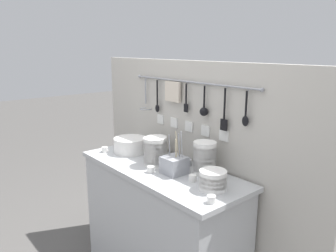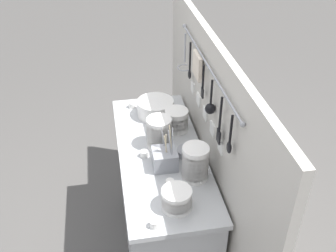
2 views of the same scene
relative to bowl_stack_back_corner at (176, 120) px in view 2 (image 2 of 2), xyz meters
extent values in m
plane|color=#514F4C|center=(0.20, -0.13, -1.00)|extent=(20.00, 20.00, 0.00)
cube|color=#B7BABC|center=(0.20, -0.13, -0.09)|extent=(1.25, 0.49, 0.03)
cube|color=#B7BABC|center=(0.20, -0.13, -0.55)|extent=(1.20, 0.47, 0.90)
cube|color=#BCB7AD|center=(0.20, 0.15, -0.20)|extent=(2.05, 0.04, 1.61)
cylinder|color=#93969E|center=(0.20, 0.12, 0.47)|extent=(1.14, 0.01, 0.01)
sphere|color=#93969E|center=(-0.37, 0.12, 0.47)|extent=(0.02, 0.02, 0.02)
sphere|color=#93969E|center=(0.77, 0.12, 0.47)|extent=(0.02, 0.02, 0.02)
cylinder|color=#93969E|center=(-0.27, 0.10, 0.36)|extent=(0.01, 0.01, 0.20)
torus|color=#93969E|center=(-0.27, 0.10, 0.22)|extent=(0.10, 0.10, 0.01)
cylinder|color=#93969E|center=(-0.27, 0.12, 0.46)|extent=(0.01, 0.00, 0.02)
cylinder|color=black|center=(-0.13, 0.10, 0.37)|extent=(0.01, 0.01, 0.19)
ellipsoid|color=black|center=(-0.13, 0.10, 0.25)|extent=(0.04, 0.02, 0.06)
cylinder|color=#93969E|center=(-0.13, 0.12, 0.46)|extent=(0.01, 0.00, 0.02)
cube|color=beige|center=(0.05, 0.10, 0.39)|extent=(0.15, 0.02, 0.14)
cylinder|color=#93969E|center=(0.05, 0.12, 0.46)|extent=(0.01, 0.00, 0.02)
cylinder|color=black|center=(0.19, 0.10, 0.39)|extent=(0.01, 0.01, 0.14)
cube|color=black|center=(0.19, 0.10, 0.29)|extent=(0.04, 0.01, 0.06)
cylinder|color=#93969E|center=(0.19, 0.12, 0.46)|extent=(0.01, 0.00, 0.02)
cylinder|color=black|center=(0.36, 0.10, 0.39)|extent=(0.01, 0.01, 0.15)
sphere|color=black|center=(0.36, 0.10, 0.29)|extent=(0.06, 0.06, 0.06)
cylinder|color=#93969E|center=(0.36, 0.12, 0.46)|extent=(0.01, 0.00, 0.02)
cylinder|color=black|center=(0.53, 0.10, 0.36)|extent=(0.01, 0.01, 0.19)
cube|color=black|center=(0.53, 0.10, 0.24)|extent=(0.05, 0.01, 0.07)
cylinder|color=#93969E|center=(0.53, 0.12, 0.46)|extent=(0.01, 0.00, 0.02)
cylinder|color=black|center=(0.68, 0.10, 0.38)|extent=(0.01, 0.01, 0.15)
ellipsoid|color=black|center=(0.68, 0.10, 0.29)|extent=(0.04, 0.02, 0.06)
cylinder|color=#93969E|center=(0.68, 0.12, 0.46)|extent=(0.01, 0.00, 0.02)
cube|color=white|center=(-0.11, 0.13, 0.16)|extent=(0.07, 0.01, 0.07)
cube|color=white|center=(0.04, 0.13, 0.16)|extent=(0.07, 0.01, 0.07)
cube|color=white|center=(0.20, 0.13, 0.16)|extent=(0.07, 0.01, 0.07)
cube|color=white|center=(0.36, 0.13, 0.16)|extent=(0.07, 0.01, 0.07)
cube|color=white|center=(0.51, 0.13, 0.16)|extent=(0.07, 0.01, 0.07)
cylinder|color=white|center=(0.00, 0.00, -0.04)|extent=(0.15, 0.15, 0.05)
cylinder|color=white|center=(0.00, 0.00, -0.01)|extent=(0.15, 0.15, 0.05)
cylinder|color=white|center=(0.00, 0.00, 0.01)|extent=(0.15, 0.15, 0.05)
cylinder|color=white|center=(0.00, 0.00, 0.04)|extent=(0.15, 0.15, 0.05)
cylinder|color=white|center=(0.66, -0.13, -0.05)|extent=(0.15, 0.15, 0.04)
cylinder|color=white|center=(0.66, -0.13, -0.03)|extent=(0.15, 0.15, 0.04)
cylinder|color=white|center=(0.66, -0.13, 0.00)|extent=(0.15, 0.15, 0.04)
cylinder|color=white|center=(0.66, -0.13, 0.02)|extent=(0.15, 0.15, 0.04)
cylinder|color=white|center=(0.15, -0.14, -0.05)|extent=(0.15, 0.15, 0.04)
cylinder|color=white|center=(0.15, -0.14, -0.02)|extent=(0.15, 0.15, 0.04)
cylinder|color=white|center=(0.15, -0.14, 0.00)|extent=(0.15, 0.15, 0.04)
cylinder|color=white|center=(0.15, -0.14, 0.02)|extent=(0.15, 0.15, 0.04)
cylinder|color=white|center=(0.15, -0.14, 0.05)|extent=(0.15, 0.15, 0.04)
cylinder|color=white|center=(0.15, -0.14, 0.07)|extent=(0.15, 0.15, 0.04)
cylinder|color=white|center=(0.15, -0.14, 0.10)|extent=(0.15, 0.15, 0.04)
cylinder|color=white|center=(0.46, 0.01, -0.05)|extent=(0.14, 0.14, 0.05)
cylinder|color=white|center=(0.46, 0.01, -0.02)|extent=(0.14, 0.14, 0.05)
cylinder|color=white|center=(0.46, 0.01, 0.00)|extent=(0.14, 0.14, 0.05)
cylinder|color=white|center=(0.46, 0.01, 0.03)|extent=(0.14, 0.14, 0.05)
cylinder|color=white|center=(0.46, 0.01, 0.06)|extent=(0.14, 0.14, 0.05)
cylinder|color=white|center=(0.46, 0.01, 0.08)|extent=(0.14, 0.14, 0.05)
cylinder|color=white|center=(0.46, 0.01, 0.11)|extent=(0.14, 0.14, 0.05)
cylinder|color=white|center=(-0.19, -0.10, -0.07)|extent=(0.24, 0.24, 0.01)
cylinder|color=white|center=(-0.19, -0.10, -0.06)|extent=(0.24, 0.24, 0.01)
cylinder|color=white|center=(-0.19, -0.10, -0.05)|extent=(0.24, 0.24, 0.01)
cylinder|color=white|center=(-0.19, -0.10, -0.04)|extent=(0.24, 0.24, 0.01)
cylinder|color=white|center=(-0.19, -0.10, -0.03)|extent=(0.24, 0.24, 0.01)
cylinder|color=white|center=(-0.19, -0.10, -0.02)|extent=(0.24, 0.24, 0.01)
cylinder|color=white|center=(-0.19, -0.10, -0.01)|extent=(0.24, 0.24, 0.01)
cylinder|color=white|center=(-0.19, -0.10, 0.00)|extent=(0.24, 0.24, 0.01)
cylinder|color=white|center=(-0.19, -0.10, 0.01)|extent=(0.24, 0.24, 0.01)
cylinder|color=white|center=(-0.19, -0.10, 0.02)|extent=(0.24, 0.24, 0.01)
cylinder|color=white|center=(-0.19, -0.10, 0.03)|extent=(0.24, 0.24, 0.01)
cylinder|color=#93969E|center=(0.26, 0.01, -0.05)|extent=(0.12, 0.12, 0.04)
cube|color=#93969E|center=(0.34, -0.13, -0.02)|extent=(0.14, 0.14, 0.11)
cylinder|color=#93969E|center=(0.36, -0.11, 0.08)|extent=(0.01, 0.02, 0.20)
cylinder|color=#C6B793|center=(0.35, -0.13, 0.07)|extent=(0.01, 0.01, 0.17)
cylinder|color=#C6B793|center=(0.36, -0.13, 0.07)|extent=(0.02, 0.03, 0.17)
cylinder|color=#93969E|center=(0.30, -0.13, 0.08)|extent=(0.02, 0.03, 0.19)
cylinder|color=#93969E|center=(0.37, -0.10, 0.09)|extent=(0.03, 0.01, 0.21)
cylinder|color=#C6B793|center=(0.33, -0.10, 0.09)|extent=(0.03, 0.02, 0.21)
cylinder|color=white|center=(0.51, -0.13, -0.05)|extent=(0.04, 0.04, 0.04)
cylinder|color=white|center=(0.24, -0.24, -0.05)|extent=(0.04, 0.04, 0.04)
cylinder|color=white|center=(0.77, -0.25, -0.05)|extent=(0.04, 0.04, 0.04)
cylinder|color=white|center=(-0.31, -0.25, -0.05)|extent=(0.04, 0.04, 0.04)
camera|label=1|loc=(1.78, -1.39, 0.69)|focal=35.00mm
camera|label=2|loc=(2.01, -0.41, 1.36)|focal=42.00mm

